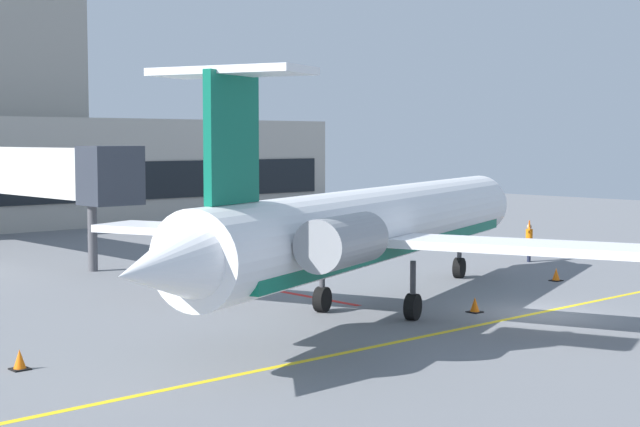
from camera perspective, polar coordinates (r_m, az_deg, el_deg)
name	(u,v)px	position (r m, az deg, el deg)	size (l,w,h in m)	color
ground	(542,316)	(34.75, 13.01, -5.91)	(120.00, 120.00, 0.11)	slate
jet_bridge_west	(18,171)	(52.41, -17.42, 2.40)	(2.40, 22.22, 5.81)	silver
regional_jet	(375,226)	(33.80, 3.24, -0.75)	(27.86, 21.08, 7.96)	white
pushback_tractor	(382,224)	(59.88, 3.71, -0.62)	(3.51, 4.28, 1.81)	#1E4CB2
marshaller	(529,241)	(49.15, 12.27, -1.58)	(0.73, 0.55, 2.05)	#191E33
safety_cone_alpha	(556,275)	(42.87, 13.79, -3.57)	(0.47, 0.47, 0.55)	orange
safety_cone_bravo	(20,361)	(27.06, -17.34, -8.30)	(0.47, 0.47, 0.55)	orange
safety_cone_charlie	(475,306)	(34.58, 9.14, -5.40)	(0.47, 0.47, 0.55)	orange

